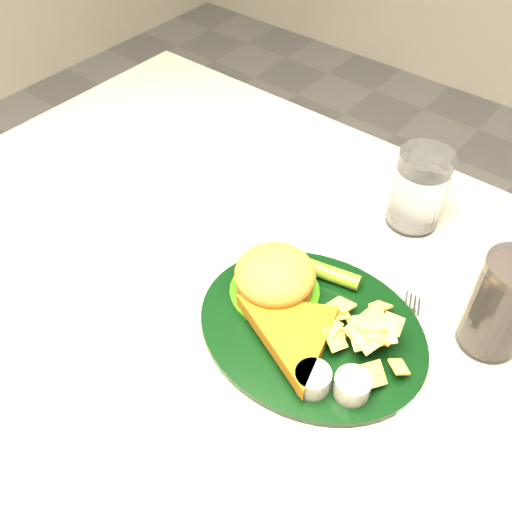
{
  "coord_description": "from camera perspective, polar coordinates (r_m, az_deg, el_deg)",
  "views": [
    {
      "loc": [
        0.31,
        -0.4,
        1.33
      ],
      "look_at": [
        -0.02,
        -0.0,
        0.8
      ],
      "focal_mm": 40.0,
      "sensor_mm": 36.0,
      "label": 1
    }
  ],
  "objects": [
    {
      "name": "dinner_plate",
      "position": [
        0.7,
        5.72,
        -5.86
      ],
      "size": [
        0.31,
        0.26,
        0.07
      ],
      "primitive_type": null,
      "rotation": [
        0.0,
        0.0,
        0.05
      ],
      "color": "black",
      "rests_on": "table"
    },
    {
      "name": "cola_glass",
      "position": [
        0.72,
        23.37,
        -4.56
      ],
      "size": [
        0.09,
        0.09,
        0.14
      ],
      "primitive_type": "cylinder",
      "rotation": [
        0.0,
        0.0,
        -0.3
      ],
      "color": "black",
      "rests_on": "table"
    },
    {
      "name": "fork_napkin",
      "position": [
        0.71,
        11.22,
        -9.99
      ],
      "size": [
        0.19,
        0.22,
        0.01
      ],
      "primitive_type": null,
      "rotation": [
        0.0,
        0.0,
        0.4
      ],
      "color": "white",
      "rests_on": "table"
    },
    {
      "name": "water_glass",
      "position": [
        0.86,
        15.99,
        6.41
      ],
      "size": [
        0.09,
        0.09,
        0.12
      ],
      "primitive_type": "cylinder",
      "rotation": [
        0.0,
        0.0,
        0.15
      ],
      "color": "silver",
      "rests_on": "table"
    },
    {
      "name": "table",
      "position": [
        1.09,
        0.95,
        -16.24
      ],
      "size": [
        1.2,
        0.8,
        0.75
      ],
      "primitive_type": null,
      "color": "#A8A498",
      "rests_on": "ground"
    },
    {
      "name": "wrapped_straw",
      "position": [
        0.86,
        4.51,
        3.52
      ],
      "size": [
        0.22,
        0.17,
        0.01
      ],
      "primitive_type": null,
      "rotation": [
        0.0,
        0.0,
        0.52
      ],
      "color": "white",
      "rests_on": "table"
    },
    {
      "name": "ground",
      "position": [
        1.43,
        0.75,
        -23.28
      ],
      "size": [
        4.0,
        4.0,
        0.0
      ],
      "primitive_type": "plane",
      "color": "gray",
      "rests_on": "ground"
    }
  ]
}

